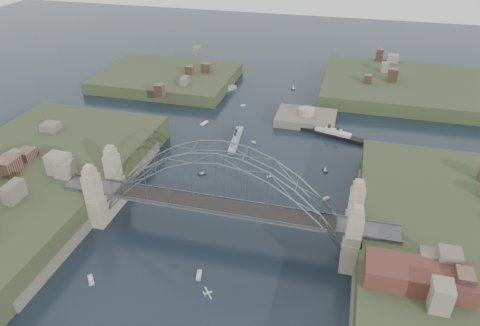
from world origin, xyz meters
name	(u,v)px	position (x,y,z in m)	size (l,w,h in m)	color
ground	(222,232)	(0.00, 0.00, 0.00)	(500.00, 500.00, 0.00)	black
bridge	(221,192)	(0.00, 0.00, 12.32)	(84.00, 13.80, 24.60)	#4A4A4C
shore_west	(26,193)	(-57.32, 0.00, 1.97)	(50.50, 90.00, 12.00)	#303A21
shore_east	(469,268)	(57.32, 0.00, 1.97)	(50.50, 90.00, 12.00)	#303A21
headland_nw	(167,82)	(-55.00, 95.00, 0.50)	(60.00, 45.00, 9.00)	#303A21
headland_ne	(405,91)	(50.00, 110.00, 0.75)	(70.00, 55.00, 9.50)	#303A21
fort_island	(306,122)	(12.00, 70.00, -0.34)	(22.00, 16.00, 9.40)	#5D5649
wharf_shed	(418,276)	(44.00, -14.00, 10.00)	(20.00, 8.00, 4.00)	#592D26
naval_cruiser_near	(236,139)	(-9.43, 47.89, 0.87)	(4.45, 18.76, 5.58)	#969C9E
naval_cruiser_far	(220,91)	(-27.90, 89.12, 0.94)	(11.20, 16.64, 6.03)	#969C9E
ocean_liner	(333,134)	(22.88, 60.30, 0.89)	(23.38, 9.43, 5.74)	black
aeroplane	(207,293)	(4.71, -24.92, 5.74)	(2.35, 2.75, 0.49)	#B9BCC1
small_boat_a	(202,174)	(-13.80, 24.39, 0.29)	(2.21, 1.73, 1.43)	silver
small_boat_b	(270,176)	(6.68, 28.54, 0.15)	(1.96, 1.59, 0.45)	silver
small_boat_c	(199,275)	(-0.55, -15.65, 0.28)	(1.73, 3.36, 1.43)	silver
small_boat_d	(325,169)	(22.49, 35.91, 0.91)	(1.88, 2.14, 2.38)	silver
small_boat_e	(204,123)	(-24.72, 58.57, 0.15)	(2.36, 4.08, 0.45)	silver
small_boat_f	(254,142)	(-3.21, 48.44, 0.30)	(1.54, 0.90, 1.43)	silver
small_boat_h	(243,105)	(-14.79, 78.42, 0.15)	(1.96, 1.48, 0.45)	silver
small_boat_i	(326,199)	(24.11, 20.99, 0.28)	(2.24, 2.54, 1.43)	silver
small_boat_j	(90,278)	(-23.18, -23.15, 0.70)	(2.95, 3.26, 2.38)	silver
small_boat_k	(293,87)	(2.26, 101.49, 0.97)	(1.91, 1.11, 2.38)	silver
small_boat_l	(130,151)	(-40.96, 30.73, 0.90)	(1.98, 2.20, 2.38)	silver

